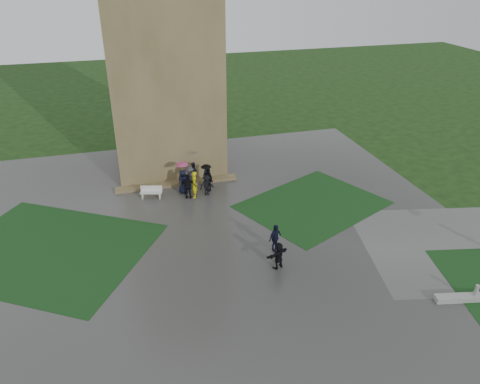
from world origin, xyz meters
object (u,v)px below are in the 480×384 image
object	(u,v)px
tower	(160,50)
bench	(151,192)
pedestrian_mid	(275,238)
pedestrian_near	(279,255)

from	to	relation	value
tower	bench	world-z (taller)	tower
tower	pedestrian_mid	size ratio (longest dim) A/B	10.62
bench	pedestrian_near	bearing A→B (deg)	-44.81
bench	pedestrian_mid	distance (m)	10.54
tower	pedestrian_mid	distance (m)	17.15
pedestrian_mid	pedestrian_near	xyz separation A→B (m)	(-0.38, -1.63, -0.06)
tower	pedestrian_mid	world-z (taller)	tower
bench	pedestrian_near	size ratio (longest dim) A/B	1.01
tower	bench	bearing A→B (deg)	-108.74
pedestrian_mid	tower	bearing A→B (deg)	74.84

